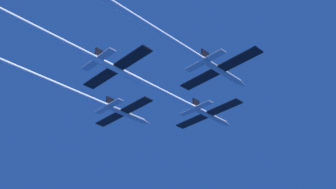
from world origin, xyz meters
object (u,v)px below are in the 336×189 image
object	(u,v)px
jet_right_wing	(142,22)
jet_left_wing	(61,86)
jet_lead	(154,88)
jet_slot	(25,23)

from	to	relation	value
jet_right_wing	jet_left_wing	bearing A→B (deg)	175.88
jet_lead	jet_right_wing	distance (m)	18.01
jet_left_wing	jet_right_wing	distance (m)	24.77
jet_lead	jet_right_wing	size ratio (longest dim) A/B	0.91
jet_left_wing	jet_lead	bearing A→B (deg)	42.56
jet_lead	jet_left_wing	xyz separation A→B (m)	(-12.75, -11.71, 0.88)
jet_right_wing	jet_slot	distance (m)	16.77
jet_left_wing	jet_slot	bearing A→B (deg)	-46.74
jet_lead	jet_left_wing	bearing A→B (deg)	-137.44
jet_left_wing	jet_right_wing	bearing A→B (deg)	-4.12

